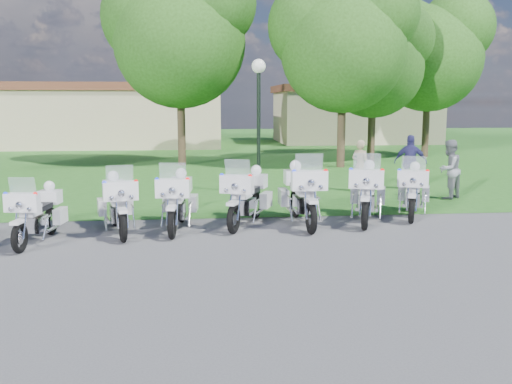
{
  "coord_description": "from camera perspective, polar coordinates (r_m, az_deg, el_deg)",
  "views": [
    {
      "loc": [
        -0.4,
        -11.11,
        2.91
      ],
      "look_at": [
        0.85,
        1.2,
        0.95
      ],
      "focal_mm": 40.0,
      "sensor_mm": 36.0,
      "label": 1
    }
  ],
  "objects": [
    {
      "name": "ground",
      "position": [
        11.49,
        -3.65,
        -5.68
      ],
      "size": [
        100.0,
        100.0,
        0.0
      ],
      "primitive_type": "plane",
      "color": "#4E4E52",
      "rests_on": "ground"
    },
    {
      "name": "grass_lawn",
      "position": [
        38.23,
        -5.2,
        4.59
      ],
      "size": [
        100.0,
        48.0,
        0.01
      ],
      "primitive_type": "cube",
      "color": "#2A6921",
      "rests_on": "ground"
    },
    {
      "name": "motorcycle_1",
      "position": [
        12.75,
        -20.98,
        -1.99
      ],
      "size": [
        0.89,
        2.17,
        1.46
      ],
      "rotation": [
        0.0,
        0.0,
        3.01
      ],
      "color": "black",
      "rests_on": "ground"
    },
    {
      "name": "motorcycle_2",
      "position": [
        13.14,
        -13.7,
        -1.07
      ],
      "size": [
        1.13,
        2.35,
        1.6
      ],
      "rotation": [
        0.0,
        0.0,
        3.38
      ],
      "color": "black",
      "rests_on": "ground"
    },
    {
      "name": "motorcycle_3",
      "position": [
        13.23,
        -7.84,
        -0.79
      ],
      "size": [
        0.92,
        2.42,
        1.63
      ],
      "rotation": [
        0.0,
        0.0,
        3.05
      ],
      "color": "black",
      "rests_on": "ground"
    },
    {
      "name": "motorcycle_4",
      "position": [
        13.58,
        -0.89,
        -0.42
      ],
      "size": [
        1.38,
        2.32,
        1.65
      ],
      "rotation": [
        0.0,
        0.0,
        2.76
      ],
      "color": "black",
      "rests_on": "ground"
    },
    {
      "name": "motorcycle_5",
      "position": [
        13.7,
        4.58,
        -0.13
      ],
      "size": [
        0.88,
        2.65,
        1.78
      ],
      "rotation": [
        0.0,
        0.0,
        3.16
      ],
      "color": "black",
      "rests_on": "ground"
    },
    {
      "name": "motorcycle_6",
      "position": [
        14.27,
        11.07,
        0.05
      ],
      "size": [
        1.39,
        2.51,
        1.75
      ],
      "rotation": [
        0.0,
        0.0,
        2.81
      ],
      "color": "black",
      "rests_on": "ground"
    },
    {
      "name": "motorcycle_7",
      "position": [
        15.19,
        15.47,
        0.22
      ],
      "size": [
        1.38,
        2.28,
        1.62
      ],
      "rotation": [
        0.0,
        0.0,
        2.74
      ],
      "color": "black",
      "rests_on": "ground"
    },
    {
      "name": "lamp_post",
      "position": [
        18.13,
        0.27,
        9.89
      ],
      "size": [
        0.44,
        0.44,
        4.24
      ],
      "color": "black",
      "rests_on": "ground"
    },
    {
      "name": "tree_1",
      "position": [
        26.86,
        -7.78,
        15.85
      ],
      "size": [
        6.98,
        5.95,
        9.3
      ],
      "color": "#38281C",
      "rests_on": "ground"
    },
    {
      "name": "tree_2",
      "position": [
        26.03,
        8.6,
        15.05
      ],
      "size": [
        6.47,
        5.52,
        8.62
      ],
      "color": "#38281C",
      "rests_on": "ground"
    },
    {
      "name": "tree_3",
      "position": [
        28.96,
        11.59,
        13.01
      ],
      "size": [
        5.7,
        4.87,
        7.6
      ],
      "color": "#38281C",
      "rests_on": "ground"
    },
    {
      "name": "tree_4",
      "position": [
        31.89,
        16.84,
        13.58
      ],
      "size": [
        6.43,
        5.48,
        8.57
      ],
      "color": "#38281C",
      "rests_on": "ground"
    },
    {
      "name": "building_west",
      "position": [
        39.52,
        -14.07,
        7.5
      ],
      "size": [
        14.56,
        8.32,
        4.1
      ],
      "color": "#BDAE88",
      "rests_on": "ground"
    },
    {
      "name": "building_east",
      "position": [
        42.67,
        9.78,
        7.72
      ],
      "size": [
        11.44,
        7.28,
        4.1
      ],
      "color": "#BDAE88",
      "rests_on": "ground"
    },
    {
      "name": "bystander_a",
      "position": [
        18.98,
        10.38,
        2.59
      ],
      "size": [
        0.72,
        0.72,
        1.68
      ],
      "primitive_type": "imported",
      "rotation": [
        0.0,
        0.0,
        2.37
      ],
      "color": "tan",
      "rests_on": "ground"
    },
    {
      "name": "bystander_b",
      "position": [
        18.12,
        18.73,
        2.13
      ],
      "size": [
        1.1,
        1.06,
        1.79
      ],
      "primitive_type": "imported",
      "rotation": [
        0.0,
        0.0,
        -2.52
      ],
      "color": "gray",
      "rests_on": "ground"
    },
    {
      "name": "bystander_c",
      "position": [
        19.83,
        15.19,
        2.89
      ],
      "size": [
        1.15,
        0.78,
        1.82
      ],
      "primitive_type": "imported",
      "rotation": [
        0.0,
        0.0,
        2.79
      ],
      "color": "navy",
      "rests_on": "ground"
    }
  ]
}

